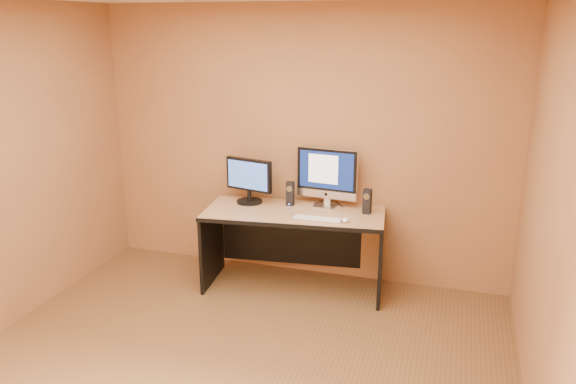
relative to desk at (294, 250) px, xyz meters
The scene contains 11 objects.
floor 1.65m from the desk, 91.72° to the right, with size 4.00×4.00×0.00m, color brown.
walls 1.85m from the desk, 91.72° to the right, with size 4.00×4.00×2.60m, color #9B6C3E, non-canonical shape.
desk is the anchor object (origin of this frame).
imac 0.74m from the desk, 43.73° to the left, with size 0.58×0.21×0.56m, color silver, non-canonical shape.
second_monitor 0.78m from the desk, 165.04° to the left, with size 0.49×0.25×0.43m, color black, non-canonical shape.
speaker_left 0.53m from the desk, 117.55° to the left, with size 0.07×0.07×0.23m, color black, non-canonical shape.
speaker_right 0.82m from the desk, 12.52° to the left, with size 0.07×0.07×0.23m, color black, non-canonical shape.
keyboard 0.49m from the desk, 32.58° to the right, with size 0.44×0.12×0.02m, color silver.
mouse 0.66m from the desk, 15.26° to the right, with size 0.06×0.10×0.04m, color white.
cable_a 0.61m from the desk, 45.02° to the left, with size 0.01×0.01×0.23m, color black.
cable_b 0.54m from the desk, 64.49° to the left, with size 0.01×0.01×0.18m, color black.
Camera 1 is at (1.43, -3.06, 2.40)m, focal length 35.00 mm.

